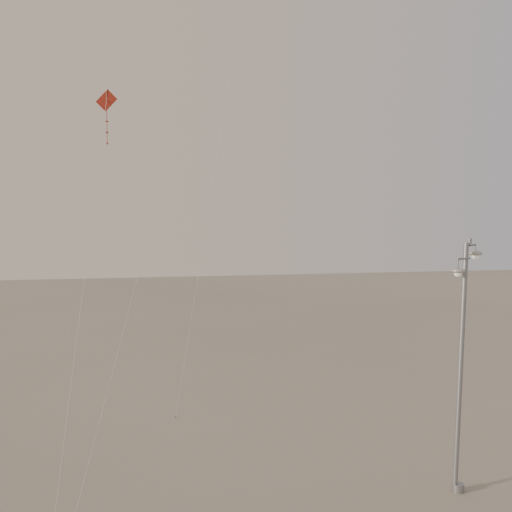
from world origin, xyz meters
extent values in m
cylinder|color=#919499|center=(5.48, 0.99, 0.15)|extent=(0.44, 0.44, 0.30)
cylinder|color=#919499|center=(5.48, 0.99, 4.45)|extent=(0.43, 0.18, 8.89)
cylinder|color=#919499|center=(5.73, 0.99, 8.94)|extent=(0.14, 0.14, 0.18)
cylinder|color=#919499|center=(5.92, 1.15, 8.79)|extent=(0.43, 0.37, 0.07)
cylinder|color=#919499|center=(6.12, 1.31, 8.64)|extent=(0.06, 0.06, 0.30)
ellipsoid|color=#ADADA8|center=(6.12, 1.31, 8.49)|extent=(0.52, 0.52, 0.18)
cylinder|color=#919499|center=(5.45, 0.88, 8.34)|extent=(0.58, 0.29, 0.07)
cylinder|color=#919499|center=(5.17, 0.77, 8.14)|extent=(0.06, 0.06, 0.40)
ellipsoid|color=#ADADA8|center=(5.17, 0.77, 7.94)|extent=(0.52, 0.52, 0.18)
cylinder|color=beige|center=(-4.66, 2.95, 11.25)|extent=(6.71, 8.48, 22.40)
cylinder|color=beige|center=(0.14, 13.91, 20.20)|extent=(7.31, 4.01, 40.31)
cylinder|color=#919499|center=(-3.50, 11.91, 0.05)|extent=(0.06, 0.06, 0.10)
cube|color=maroon|center=(-6.56, 5.01, 13.98)|extent=(0.78, 0.23, 0.78)
cylinder|color=maroon|center=(-6.56, 5.16, 13.01)|extent=(0.03, 0.20, 1.26)
cylinder|color=beige|center=(-7.48, 2.04, 7.01)|extent=(1.84, 5.97, 13.93)
camera|label=1|loc=(-6.69, -21.65, 10.18)|focal=50.00mm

